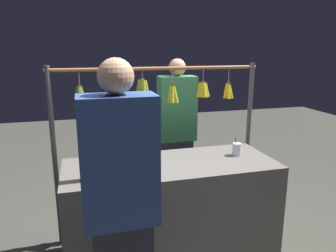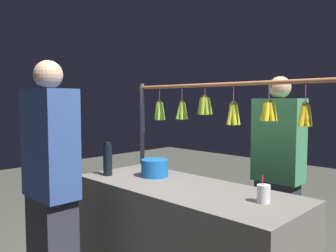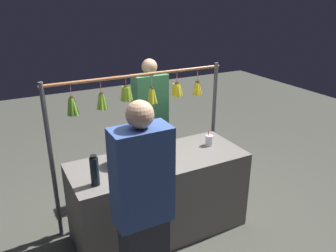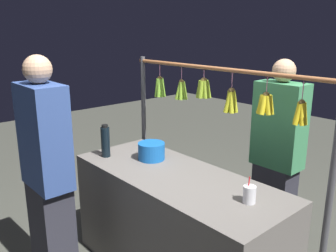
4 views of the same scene
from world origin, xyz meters
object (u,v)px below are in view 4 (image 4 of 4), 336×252
water_bottle (105,141)px  blue_bucket (151,151)px  vendor_person (276,162)px  drink_cup (249,194)px  customer_person (48,181)px

water_bottle → blue_bucket: 0.40m
water_bottle → vendor_person: 1.45m
blue_bucket → drink_cup: drink_cup is taller
blue_bucket → water_bottle: bearing=38.9°
water_bottle → drink_cup: 1.34m
blue_bucket → customer_person: bearing=81.3°
water_bottle → drink_cup: size_ratio=1.65×
vendor_person → drink_cup: bearing=111.2°
blue_bucket → vendor_person: vendor_person is taller
drink_cup → vendor_person: 0.88m
vendor_person → water_bottle: bearing=45.8°
drink_cup → vendor_person: (0.32, -0.82, -0.08)m
blue_bucket → vendor_person: 1.06m
vendor_person → customer_person: size_ratio=0.96×
blue_bucket → customer_person: size_ratio=0.13×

